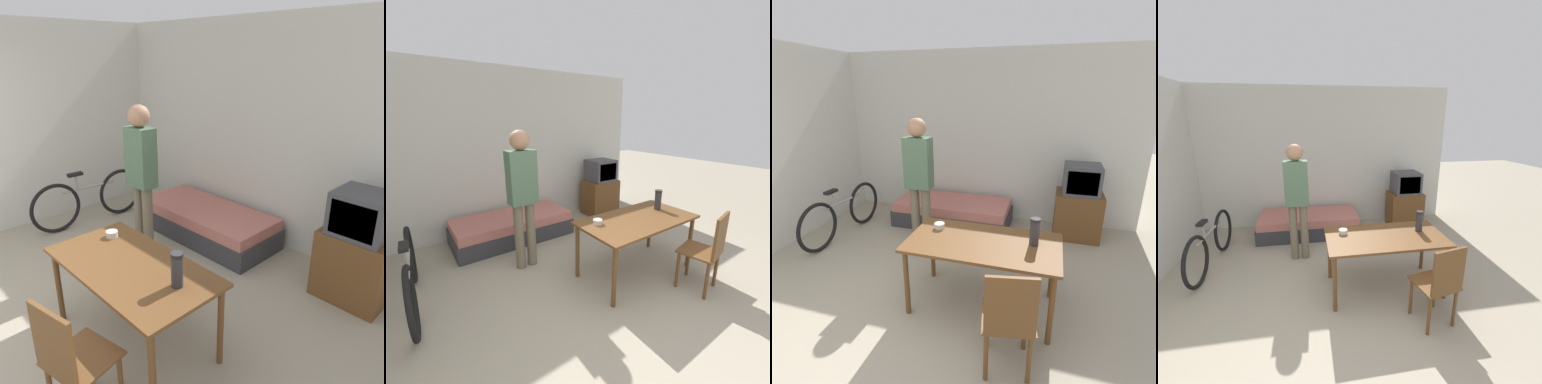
# 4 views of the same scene
# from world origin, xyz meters

# --- Properties ---
(ground_plane) EXTENTS (20.00, 20.00, 0.00)m
(ground_plane) POSITION_xyz_m (0.00, 0.00, 0.00)
(ground_plane) COLOR #9E937F
(wall_back) EXTENTS (5.36, 0.06, 2.70)m
(wall_back) POSITION_xyz_m (0.00, 3.28, 1.35)
(wall_back) COLOR silver
(wall_back) RESTS_ON ground_plane
(daybed) EXTENTS (1.84, 0.84, 0.39)m
(daybed) POSITION_xyz_m (-0.16, 2.75, 0.19)
(daybed) COLOR #333338
(daybed) RESTS_ON ground_plane
(tv) EXTENTS (0.65, 0.49, 1.11)m
(tv) POSITION_xyz_m (1.75, 2.82, 0.52)
(tv) COLOR brown
(tv) RESTS_ON ground_plane
(dining_table) EXTENTS (1.45, 0.77, 0.73)m
(dining_table) POSITION_xyz_m (0.76, 0.94, 0.65)
(dining_table) COLOR brown
(dining_table) RESTS_ON ground_plane
(wooden_chair) EXTENTS (0.47, 0.47, 0.94)m
(wooden_chair) POSITION_xyz_m (1.12, 0.22, 0.53)
(wooden_chair) COLOR brown
(wooden_chair) RESTS_ON ground_plane
(bicycle) EXTENTS (0.13, 1.67, 0.77)m
(bicycle) POSITION_xyz_m (-1.59, 1.87, 0.35)
(bicycle) COLOR black
(bicycle) RESTS_ON ground_plane
(person_standing) EXTENTS (0.34, 0.24, 1.77)m
(person_standing) POSITION_xyz_m (-0.32, 1.86, 1.05)
(person_standing) COLOR #6B604C
(person_standing) RESTS_ON ground_plane
(thermos_flask) EXTENTS (0.09, 0.09, 0.27)m
(thermos_flask) POSITION_xyz_m (1.22, 1.01, 0.87)
(thermos_flask) COLOR #2D2D33
(thermos_flask) RESTS_ON dining_table
(mate_bowl) EXTENTS (0.11, 0.11, 0.06)m
(mate_bowl) POSITION_xyz_m (0.25, 1.09, 0.75)
(mate_bowl) COLOR beige
(mate_bowl) RESTS_ON dining_table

